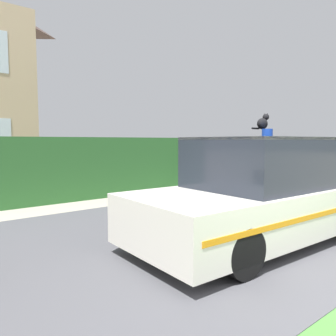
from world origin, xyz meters
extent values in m
cube|color=#4C4C51|center=(0.00, 3.60, 0.01)|extent=(28.00, 5.63, 0.01)
cube|color=#2D662D|center=(0.92, 7.81, 0.84)|extent=(10.43, 0.56, 1.68)
cylinder|color=black|center=(-0.41, 3.35, 0.31)|extent=(0.61, 0.22, 0.60)
cylinder|color=black|center=(-0.47, 1.76, 0.31)|extent=(0.61, 0.22, 0.60)
cylinder|color=black|center=(2.31, 3.25, 0.31)|extent=(0.61, 0.22, 0.60)
cube|color=silver|center=(0.92, 2.50, 0.52)|extent=(4.46, 1.96, 0.68)
cube|color=#232833|center=(1.05, 2.50, 1.25)|extent=(2.35, 1.70, 0.78)
cube|color=silver|center=(1.05, 2.50, 1.62)|extent=(2.35, 1.70, 0.04)
cube|color=orange|center=(0.96, 3.40, 0.57)|extent=(4.17, 0.17, 0.07)
cube|color=orange|center=(0.89, 1.60, 0.57)|extent=(4.17, 0.17, 0.07)
cylinder|color=blue|center=(1.05, 2.50, 1.71)|extent=(0.17, 0.17, 0.13)
ellipsoid|color=black|center=(1.15, 2.66, 1.86)|extent=(0.21, 0.15, 0.18)
ellipsoid|color=white|center=(1.23, 2.66, 1.85)|extent=(0.06, 0.08, 0.10)
sphere|color=black|center=(1.24, 2.66, 1.97)|extent=(0.10, 0.10, 0.10)
cone|color=black|center=(1.24, 2.63, 2.02)|extent=(0.04, 0.04, 0.04)
cone|color=black|center=(1.24, 2.69, 2.02)|extent=(0.04, 0.04, 0.04)
cylinder|color=black|center=(1.08, 2.74, 1.79)|extent=(0.17, 0.03, 0.03)
cube|color=#23662D|center=(4.45, 6.72, 0.48)|extent=(0.66, 0.71, 0.95)
cube|color=#184720|center=(4.45, 6.72, 1.00)|extent=(0.69, 0.74, 0.10)
camera|label=1|loc=(-3.42, -0.51, 1.58)|focal=35.00mm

